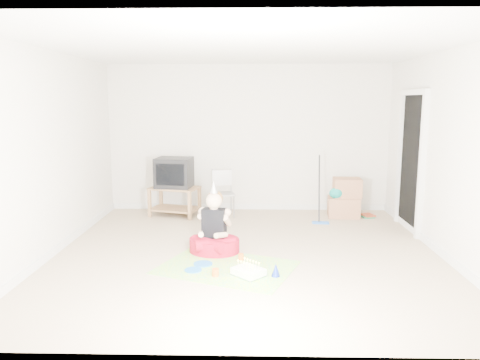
{
  "coord_description": "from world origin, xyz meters",
  "views": [
    {
      "loc": [
        0.05,
        -5.87,
        1.97
      ],
      "look_at": [
        -0.1,
        0.4,
        0.9
      ],
      "focal_mm": 35.0,
      "sensor_mm": 36.0,
      "label": 1
    }
  ],
  "objects_px": {
    "cardboard_boxes": "(345,198)",
    "seated_woman": "(214,237)",
    "folding_chair": "(223,194)",
    "tv_stand": "(175,199)",
    "crt_tv": "(174,172)",
    "birthday_cake": "(248,272)"
  },
  "relations": [
    {
      "from": "birthday_cake",
      "to": "tv_stand",
      "type": "bearing_deg",
      "value": 114.72
    },
    {
      "from": "tv_stand",
      "to": "folding_chair",
      "type": "xyz_separation_m",
      "value": [
        0.84,
        -0.03,
        0.1
      ]
    },
    {
      "from": "tv_stand",
      "to": "crt_tv",
      "type": "height_order",
      "value": "crt_tv"
    },
    {
      "from": "cardboard_boxes",
      "to": "seated_woman",
      "type": "distance_m",
      "value": 2.85
    },
    {
      "from": "folding_chair",
      "to": "cardboard_boxes",
      "type": "relative_size",
      "value": 1.21
    },
    {
      "from": "tv_stand",
      "to": "crt_tv",
      "type": "distance_m",
      "value": 0.46
    },
    {
      "from": "seated_woman",
      "to": "folding_chair",
      "type": "bearing_deg",
      "value": 89.91
    },
    {
      "from": "seated_woman",
      "to": "birthday_cake",
      "type": "height_order",
      "value": "seated_woman"
    },
    {
      "from": "cardboard_boxes",
      "to": "seated_woman",
      "type": "bearing_deg",
      "value": -136.93
    },
    {
      "from": "seated_woman",
      "to": "birthday_cake",
      "type": "bearing_deg",
      "value": -61.82
    },
    {
      "from": "seated_woman",
      "to": "birthday_cake",
      "type": "relative_size",
      "value": 2.3
    },
    {
      "from": "tv_stand",
      "to": "seated_woman",
      "type": "relative_size",
      "value": 0.95
    },
    {
      "from": "folding_chair",
      "to": "birthday_cake",
      "type": "xyz_separation_m",
      "value": [
        0.45,
        -2.78,
        -0.35
      ]
    },
    {
      "from": "seated_woman",
      "to": "tv_stand",
      "type": "bearing_deg",
      "value": 113.16
    },
    {
      "from": "folding_chair",
      "to": "tv_stand",
      "type": "bearing_deg",
      "value": 177.92
    },
    {
      "from": "cardboard_boxes",
      "to": "seated_woman",
      "type": "xyz_separation_m",
      "value": [
        -2.08,
        -1.94,
        -0.11
      ]
    },
    {
      "from": "crt_tv",
      "to": "birthday_cake",
      "type": "bearing_deg",
      "value": -58.43
    },
    {
      "from": "tv_stand",
      "to": "crt_tv",
      "type": "xyz_separation_m",
      "value": [
        0.0,
        -0.0,
        0.46
      ]
    },
    {
      "from": "folding_chair",
      "to": "seated_woman",
      "type": "bearing_deg",
      "value": -90.09
    },
    {
      "from": "folding_chair",
      "to": "birthday_cake",
      "type": "bearing_deg",
      "value": -80.76
    },
    {
      "from": "tv_stand",
      "to": "cardboard_boxes",
      "type": "height_order",
      "value": "cardboard_boxes"
    },
    {
      "from": "tv_stand",
      "to": "birthday_cake",
      "type": "distance_m",
      "value": 3.1
    }
  ]
}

